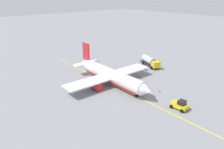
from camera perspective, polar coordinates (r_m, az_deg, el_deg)
ground_plane at (r=58.84m, az=0.00°, el=-2.73°), size 400.00×400.00×0.00m
airplane at (r=58.22m, az=-0.32°, el=-0.27°), size 29.19×26.91×9.46m
fuel_tanker at (r=74.21m, az=10.12°, el=3.48°), size 9.67×5.58×3.15m
pushback_tug at (r=48.95m, az=17.61°, el=-7.71°), size 3.63×2.36×2.20m
refueling_worker at (r=69.99m, az=8.88°, el=1.71°), size 0.57×0.44×1.71m
safety_cone_nose at (r=55.63m, az=12.57°, el=-4.38°), size 0.57×0.57×0.64m
taxi_line_marking at (r=58.83m, az=0.00°, el=-2.72°), size 60.81×2.40×0.01m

